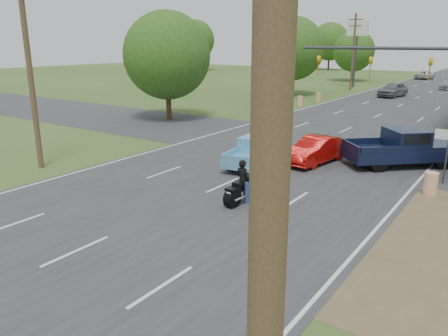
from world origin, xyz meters
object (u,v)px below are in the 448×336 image
Objects in this scene: motorcycle at (241,190)px; distant_car_grey at (393,90)px; distant_car_white at (425,75)px; blue_pickup at (256,151)px; navy_pickup at (405,147)px; rider at (243,182)px; red_convertible at (316,150)px.

distant_car_grey reaches higher than motorcycle.
distant_car_grey is 30.65m from distant_car_white.
navy_pickup is at bearing 27.19° from blue_pickup.
distant_car_white is at bearing -81.89° from rider.
blue_pickup is (-2.39, -2.24, 0.06)m from red_convertible.
red_convertible is 0.85× the size of distant_car_grey.
red_convertible is 0.84× the size of distant_car_white.
navy_pickup reaches higher than red_convertible.
navy_pickup reaches higher than distant_car_grey.
navy_pickup is at bearing -110.25° from rider.
distant_car_white is (-6.89, 63.76, 0.00)m from red_convertible.
rider is 5.67m from blue_pickup.
distant_car_white is at bearing 98.10° from motorcycle.
motorcycle is 0.51× the size of blue_pickup.
distant_car_grey reaches higher than distant_car_white.
blue_pickup is 0.82× the size of navy_pickup.
distant_car_grey is at bearing 99.44° from distant_car_white.
distant_car_grey is 0.99× the size of distant_car_white.
rider is 0.36× the size of blue_pickup.
navy_pickup is at bearing -65.05° from distant_car_grey.
navy_pickup is at bearing 37.56° from red_convertible.
navy_pickup is 1.14× the size of distant_car_white.
rider reaches higher than red_convertible.
motorcycle is 0.48× the size of distant_car_grey.
rider is at bearing -72.18° from blue_pickup.
red_convertible is 7.45m from motorcycle.
motorcycle is 1.42× the size of rider.
rider is (0.03, -7.37, 0.14)m from red_convertible.
distant_car_grey reaches higher than blue_pickup.
navy_pickup reaches higher than motorcycle.
rider is 0.34× the size of distant_car_grey.
blue_pickup is at bearing -62.24° from rider.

